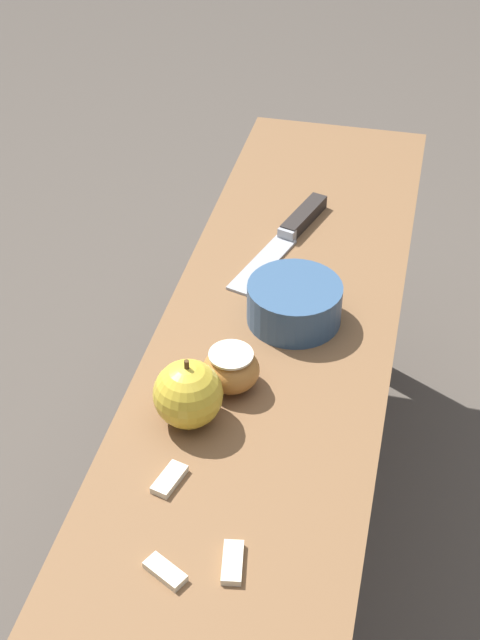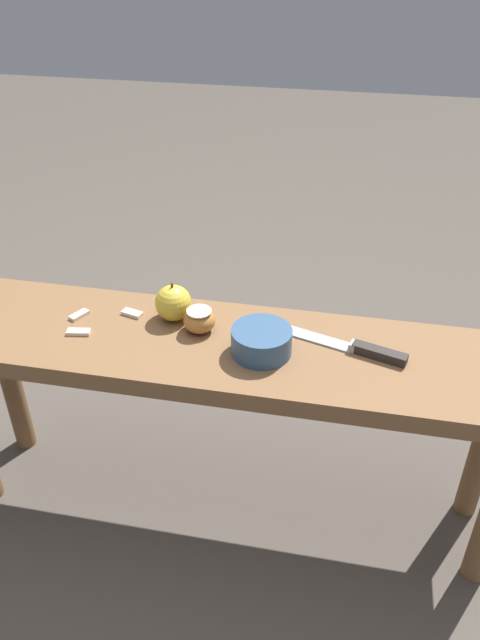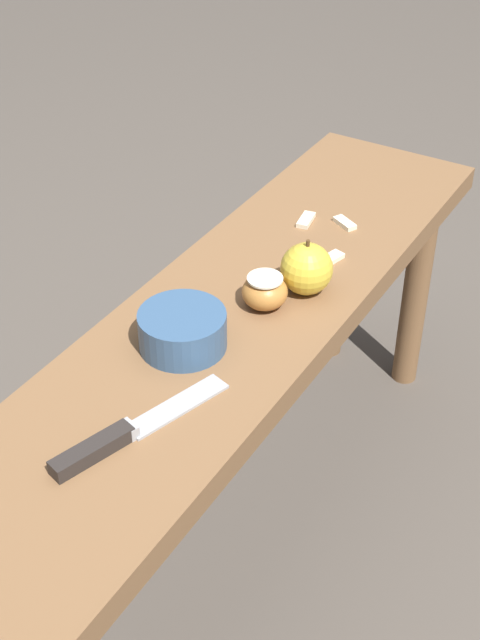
% 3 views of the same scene
% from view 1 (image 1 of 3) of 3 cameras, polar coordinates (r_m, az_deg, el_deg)
% --- Properties ---
extents(ground_plane, '(8.00, 8.00, 0.00)m').
position_cam_1_polar(ground_plane, '(1.46, 1.39, -17.02)').
color(ground_plane, '#4C443D').
extents(wooden_bench, '(1.28, 0.30, 0.49)m').
position_cam_1_polar(wooden_bench, '(1.14, 1.71, -5.42)').
color(wooden_bench, brown).
rests_on(wooden_bench, ground_plane).
extents(knife, '(0.25, 0.10, 0.02)m').
position_cam_1_polar(knife, '(1.31, 3.41, 5.84)').
color(knife, '#9EA0A5').
rests_on(knife, wooden_bench).
extents(apple_whole, '(0.08, 0.08, 0.09)m').
position_cam_1_polar(apple_whole, '(0.99, -3.34, -4.76)').
color(apple_whole, gold).
rests_on(apple_whole, wooden_bench).
extents(apple_cut, '(0.07, 0.07, 0.05)m').
position_cam_1_polar(apple_cut, '(1.04, -0.57, -3.17)').
color(apple_cut, '#B27233').
rests_on(apple_cut, wooden_bench).
extents(apple_slice_near_knife, '(0.04, 0.05, 0.01)m').
position_cam_1_polar(apple_slice_near_knife, '(0.88, -4.81, -15.75)').
color(apple_slice_near_knife, beige).
rests_on(apple_slice_near_knife, wooden_bench).
extents(apple_slice_center, '(0.05, 0.03, 0.01)m').
position_cam_1_polar(apple_slice_center, '(0.95, -4.54, -10.13)').
color(apple_slice_center, beige).
rests_on(apple_slice_center, wooden_bench).
extents(apple_slice_near_bowl, '(0.05, 0.03, 0.01)m').
position_cam_1_polar(apple_slice_near_bowl, '(0.88, -0.48, -15.26)').
color(apple_slice_near_bowl, beige).
rests_on(apple_slice_near_bowl, wooden_bench).
extents(bowl, '(0.12, 0.12, 0.05)m').
position_cam_1_polar(bowl, '(1.13, 3.50, 1.09)').
color(bowl, '#335175').
rests_on(bowl, wooden_bench).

